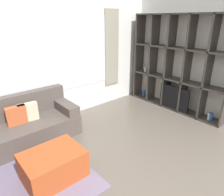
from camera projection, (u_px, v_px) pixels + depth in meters
The scene contains 6 objects.
wall_back at pixel (48, 61), 4.15m from camera, with size 6.84×0.11×2.70m.
wall_right at pixel (192, 56), 4.74m from camera, with size 0.07×4.46×2.70m, color white.
area_rug at pixel (8, 183), 2.84m from camera, with size 2.14×2.05×0.01m, color slate.
shelving_unit at pixel (179, 66), 4.85m from camera, with size 0.39×2.51×2.29m.
couch_main at pixel (21, 127), 3.70m from camera, with size 2.03×0.85×0.85m.
ottoman at pixel (53, 165), 2.88m from camera, with size 0.83×0.63×0.42m.
Camera 1 is at (-1.72, -0.71, 2.19)m, focal length 32.00 mm.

